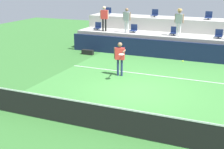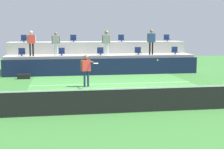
{
  "view_description": "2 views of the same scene",
  "coord_description": "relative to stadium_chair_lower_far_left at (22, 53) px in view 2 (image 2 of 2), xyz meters",
  "views": [
    {
      "loc": [
        3.92,
        -12.0,
        4.66
      ],
      "look_at": [
        -0.91,
        -0.66,
        0.81
      ],
      "focal_mm": 49.42,
      "sensor_mm": 36.0,
      "label": 1
    },
    {
      "loc": [
        -2.86,
        -15.33,
        3.0
      ],
      "look_at": [
        -0.47,
        -0.54,
        0.94
      ],
      "focal_mm": 52.49,
      "sensor_mm": 36.0,
      "label": 2
    }
  ],
  "objects": [
    {
      "name": "tennis_ball",
      "position": [
        7.22,
        -7.22,
        0.05
      ],
      "size": [
        0.07,
        0.07,
        0.07
      ],
      "color": "#CCE033"
    },
    {
      "name": "stadium_chair_upper_far_left",
      "position": [
        -0.01,
        1.8,
        0.85
      ],
      "size": [
        0.44,
        0.4,
        0.52
      ],
      "color": "#2D2D33",
      "rests_on": "seating_tier_upper"
    },
    {
      "name": "stadium_chair_lower_right",
      "position": [
        8.0,
        0.0,
        0.0
      ],
      "size": [
        0.44,
        0.4,
        0.52
      ],
      "color": "#2D2D33",
      "rests_on": "seating_tier_lower"
    },
    {
      "name": "tennis_net",
      "position": [
        5.35,
        -11.23,
        -0.97
      ],
      "size": [
        10.48,
        0.08,
        1.07
      ],
      "color": "black",
      "rests_on": "ground_plane"
    },
    {
      "name": "court_service_line",
      "position": [
        5.35,
        -4.83,
        -1.46
      ],
      "size": [
        9.0,
        0.06,
        0.0
      ],
      "primitive_type": "cube",
      "color": "white",
      "rests_on": "ground_plane"
    },
    {
      "name": "ground_plane",
      "position": [
        5.35,
        -7.23,
        -1.46
      ],
      "size": [
        40.0,
        40.0,
        0.0
      ],
      "primitive_type": "plane",
      "color": "#336B2D"
    },
    {
      "name": "spectator_in_white",
      "position": [
        8.84,
        -0.38,
        0.85
      ],
      "size": [
        0.61,
        0.25,
        1.76
      ],
      "color": "black",
      "rests_on": "seating_tier_lower"
    },
    {
      "name": "spectator_with_hat",
      "position": [
        5.66,
        -0.38,
        0.81
      ],
      "size": [
        0.58,
        0.45,
        1.68
      ],
      "color": "white",
      "rests_on": "seating_tier_lower"
    },
    {
      "name": "stadium_chair_lower_far_right",
      "position": [
        10.73,
        0.0,
        0.0
      ],
      "size": [
        0.44,
        0.4,
        0.52
      ],
      "color": "#2D2D33",
      "rests_on": "seating_tier_lower"
    },
    {
      "name": "stadium_chair_lower_far_left",
      "position": [
        0.0,
        0.0,
        0.0
      ],
      "size": [
        0.44,
        0.4,
        0.52
      ],
      "color": "#2D2D33",
      "rests_on": "seating_tier_lower"
    },
    {
      "name": "stadium_chair_upper_far_right",
      "position": [
        10.71,
        1.8,
        0.85
      ],
      "size": [
        0.44,
        0.4,
        0.52
      ],
      "color": "#2D2D33",
      "rests_on": "seating_tier_upper"
    },
    {
      "name": "seating_tier_lower",
      "position": [
        5.35,
        0.07,
        -0.84
      ],
      "size": [
        13.0,
        1.8,
        1.25
      ],
      "primitive_type": "cube",
      "color": "#ADAAA3",
      "rests_on": "ground_plane"
    },
    {
      "name": "court_inner_paint",
      "position": [
        5.35,
        -6.23,
        -1.46
      ],
      "size": [
        9.0,
        10.0,
        0.01
      ],
      "primitive_type": "cube",
      "color": "#3D7F38",
      "rests_on": "ground_plane"
    },
    {
      "name": "tennis_player",
      "position": [
        3.88,
        -5.58,
        -0.43
      ],
      "size": [
        0.86,
        1.16,
        1.7
      ],
      "color": "navy",
      "rests_on": "ground_plane"
    },
    {
      "name": "stadium_chair_upper_right",
      "position": [
        7.13,
        1.8,
        0.85
      ],
      "size": [
        0.44,
        0.4,
        0.52
      ],
      "color": "#2D2D33",
      "rests_on": "seating_tier_upper"
    },
    {
      "name": "seating_tier_upper",
      "position": [
        5.35,
        1.87,
        -0.41
      ],
      "size": [
        13.0,
        1.8,
        2.1
      ],
      "primitive_type": "cube",
      "color": "#ADAAA3",
      "rests_on": "ground_plane"
    },
    {
      "name": "spectator_in_grey",
      "position": [
        0.69,
        -0.38,
        0.79
      ],
      "size": [
        0.59,
        0.26,
        1.67
      ],
      "color": "black",
      "rests_on": "seating_tier_lower"
    },
    {
      "name": "spectator_leaning_on_rail",
      "position": [
        2.28,
        -0.38,
        0.74
      ],
      "size": [
        0.57,
        0.25,
        1.6
      ],
      "color": "white",
      "rests_on": "seating_tier_lower"
    },
    {
      "name": "stadium_chair_lower_left",
      "position": [
        2.64,
        0.0,
        0.0
      ],
      "size": [
        0.44,
        0.4,
        0.52
      ],
      "color": "#2D2D33",
      "rests_on": "seating_tier_lower"
    },
    {
      "name": "sponsor_backboard",
      "position": [
        5.35,
        -1.23,
        -0.91
      ],
      "size": [
        13.0,
        0.16,
        1.1
      ],
      "primitive_type": "cube",
      "color": "#141E42",
      "rests_on": "ground_plane"
    },
    {
      "name": "stadium_chair_upper_left",
      "position": [
        3.53,
        1.8,
        0.85
      ],
      "size": [
        0.44,
        0.4,
        0.52
      ],
      "color": "#2D2D33",
      "rests_on": "seating_tier_upper"
    },
    {
      "name": "equipment_bag",
      "position": [
        0.31,
        -2.16,
        -1.31
      ],
      "size": [
        0.76,
        0.28,
        0.3
      ],
      "primitive_type": "cube",
      "color": "black",
      "rests_on": "ground_plane"
    },
    {
      "name": "stadium_chair_lower_center",
      "position": [
        5.31,
        0.0,
        0.0
      ],
      "size": [
        0.44,
        0.4,
        0.52
      ],
      "color": "#2D2D33",
      "rests_on": "seating_tier_lower"
    }
  ]
}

